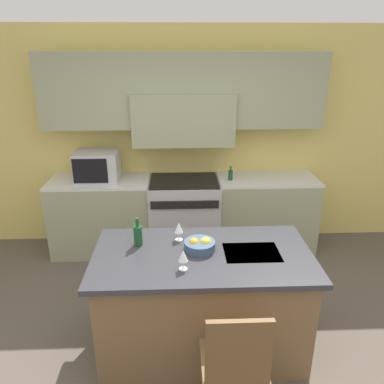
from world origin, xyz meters
The scene contains 12 objects.
ground_plane centered at (0.00, 0.00, 0.00)m, with size 10.00×10.00×0.00m, color brown.
back_cabinetry centered at (0.00, 2.22, 1.59)m, with size 10.00×0.46×2.70m.
back_counter centered at (0.00, 1.96, 0.47)m, with size 3.26×0.62×0.95m.
range_stove centered at (0.00, 1.94, 0.47)m, with size 0.85×0.70×0.93m.
microwave centered at (-1.03, 1.96, 1.12)m, with size 0.50×0.40×0.35m.
kitchen_island centered at (0.11, 0.25, 0.46)m, with size 1.74×0.92×0.91m.
island_chair centered at (0.27, -0.53, 0.56)m, with size 0.42×0.40×0.99m.
wine_bottle centered at (-0.41, 0.40, 1.01)m, with size 0.07×0.07×0.24m.
wine_glass_near centered at (-0.05, 0.02, 1.02)m, with size 0.07×0.07×0.16m.
wine_glass_far centered at (-0.07, 0.48, 1.02)m, with size 0.07×0.07×0.16m.
fruit_bowl centered at (0.09, 0.30, 0.96)m, with size 0.25×0.25×0.11m.
oil_bottle_on_counter centered at (0.56, 1.90, 1.01)m, with size 0.05×0.05×0.17m.
Camera 1 is at (-0.08, -2.33, 2.44)m, focal length 35.00 mm.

